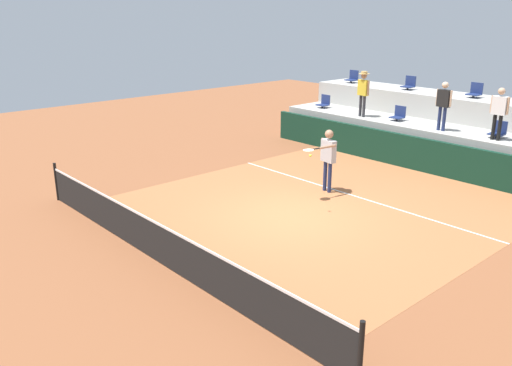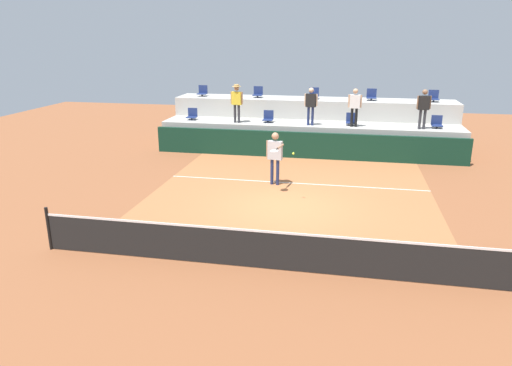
% 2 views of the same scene
% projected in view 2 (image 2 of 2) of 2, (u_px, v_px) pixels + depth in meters
% --- Properties ---
extents(ground_plane, '(40.00, 40.00, 0.00)m').
position_uv_depth(ground_plane, '(286.00, 207.00, 14.16)').
color(ground_plane, brown).
extents(court_inner_paint, '(9.00, 10.00, 0.01)m').
position_uv_depth(court_inner_paint, '(291.00, 196.00, 15.09)').
color(court_inner_paint, '#A36038').
rests_on(court_inner_paint, ground_plane).
extents(court_service_line, '(9.00, 0.06, 0.00)m').
position_uv_depth(court_service_line, '(296.00, 183.00, 16.40)').
color(court_service_line, silver).
rests_on(court_service_line, ground_plane).
extents(tennis_net, '(10.48, 0.08, 1.07)m').
position_uv_depth(tennis_net, '(263.00, 248.00, 10.27)').
color(tennis_net, black).
rests_on(tennis_net, ground_plane).
extents(sponsor_backboard, '(13.00, 0.16, 1.10)m').
position_uv_depth(sponsor_backboard, '(306.00, 145.00, 19.61)').
color(sponsor_backboard, '#0F3323').
rests_on(sponsor_backboard, ground_plane).
extents(seating_tier_lower, '(13.00, 1.80, 1.25)m').
position_uv_depth(seating_tier_lower, '(308.00, 137.00, 20.80)').
color(seating_tier_lower, '#ADAAA3').
rests_on(seating_tier_lower, ground_plane).
extents(seating_tier_upper, '(13.00, 1.80, 2.10)m').
position_uv_depth(seating_tier_upper, '(312.00, 121.00, 22.36)').
color(seating_tier_upper, '#ADAAA3').
rests_on(seating_tier_upper, ground_plane).
extents(stadium_chair_lower_far_left, '(0.44, 0.40, 0.52)m').
position_uv_depth(stadium_chair_lower_far_left, '(192.00, 115.00, 21.47)').
color(stadium_chair_lower_far_left, '#2D2D33').
rests_on(stadium_chair_lower_far_left, seating_tier_lower).
extents(stadium_chair_lower_left, '(0.44, 0.40, 0.52)m').
position_uv_depth(stadium_chair_lower_left, '(268.00, 117.00, 20.82)').
color(stadium_chair_lower_left, '#2D2D33').
rests_on(stadium_chair_lower_left, seating_tier_lower).
extents(stadium_chair_lower_right, '(0.44, 0.40, 0.52)m').
position_uv_depth(stadium_chair_lower_right, '(351.00, 120.00, 20.16)').
color(stadium_chair_lower_right, '#2D2D33').
rests_on(stadium_chair_lower_right, seating_tier_lower).
extents(stadium_chair_lower_far_right, '(0.44, 0.40, 0.52)m').
position_uv_depth(stadium_chair_lower_far_right, '(437.00, 123.00, 19.51)').
color(stadium_chair_lower_far_right, '#2D2D33').
rests_on(stadium_chair_lower_far_right, seating_tier_lower).
extents(stadium_chair_upper_far_left, '(0.44, 0.40, 0.52)m').
position_uv_depth(stadium_chair_upper_far_left, '(203.00, 92.00, 22.91)').
color(stadium_chair_upper_far_left, '#2D2D33').
rests_on(stadium_chair_upper_far_left, seating_tier_upper).
extents(stadium_chair_upper_left, '(0.44, 0.40, 0.52)m').
position_uv_depth(stadium_chair_upper_left, '(258.00, 93.00, 22.40)').
color(stadium_chair_upper_left, '#2D2D33').
rests_on(stadium_chair_upper_left, seating_tier_upper).
extents(stadium_chair_upper_center, '(0.44, 0.40, 0.52)m').
position_uv_depth(stadium_chair_upper_center, '(314.00, 94.00, 21.91)').
color(stadium_chair_upper_center, '#2D2D33').
rests_on(stadium_chair_upper_center, seating_tier_upper).
extents(stadium_chair_upper_right, '(0.44, 0.40, 0.52)m').
position_uv_depth(stadium_chair_upper_right, '(372.00, 96.00, 21.43)').
color(stadium_chair_upper_right, '#2D2D33').
rests_on(stadium_chair_upper_right, seating_tier_upper).
extents(stadium_chair_upper_far_right, '(0.44, 0.40, 0.52)m').
position_uv_depth(stadium_chair_upper_far_right, '(434.00, 97.00, 20.93)').
color(stadium_chair_upper_far_right, '#2D2D33').
rests_on(stadium_chair_upper_far_right, seating_tier_upper).
extents(tennis_player, '(0.63, 1.30, 1.83)m').
position_uv_depth(tennis_player, '(275.00, 153.00, 15.91)').
color(tennis_player, navy).
rests_on(tennis_player, ground_plane).
extents(spectator_with_hat, '(0.57, 0.44, 1.67)m').
position_uv_depth(spectator_with_hat, '(237.00, 100.00, 20.47)').
color(spectator_with_hat, '#2D2D33').
rests_on(spectator_with_hat, seating_tier_lower).
extents(spectator_in_grey, '(0.57, 0.23, 1.59)m').
position_uv_depth(spectator_in_grey, '(311.00, 103.00, 19.89)').
color(spectator_in_grey, navy).
rests_on(spectator_in_grey, seating_tier_lower).
extents(spectator_leaning_on_rail, '(0.57, 0.21, 1.59)m').
position_uv_depth(spectator_leaning_on_rail, '(355.00, 104.00, 19.56)').
color(spectator_leaning_on_rail, black).
rests_on(spectator_leaning_on_rail, seating_tier_lower).
extents(spectator_in_white, '(0.58, 0.25, 1.62)m').
position_uv_depth(spectator_in_white, '(424.00, 106.00, 19.05)').
color(spectator_in_white, '#2D2D33').
rests_on(spectator_in_white, seating_tier_lower).
extents(tennis_ball, '(0.07, 0.07, 0.07)m').
position_uv_depth(tennis_ball, '(293.00, 154.00, 14.12)').
color(tennis_ball, '#CCE033').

